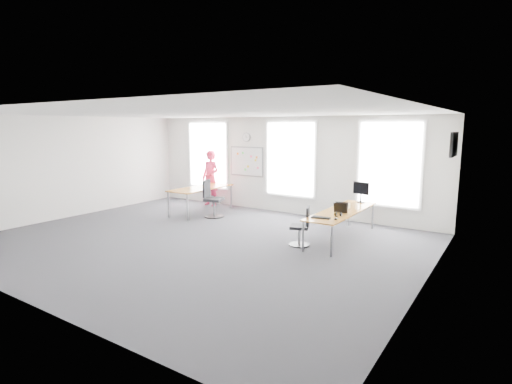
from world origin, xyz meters
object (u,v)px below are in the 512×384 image
Objects in this scene: keyboard at (321,218)px; headphones at (338,214)px; chair_right at (302,229)px; person at (210,178)px; chair_left at (212,201)px; monitor at (361,190)px; desk_left at (201,189)px; desk_right at (342,212)px.

keyboard is 0.48m from headphones.
chair_right is 5.43m from person.
person is at bearing 23.40° from chair_left.
headphones is (5.48, -2.14, -0.20)m from person.
person is at bearing -138.57° from chair_right.
chair_left is at bearing 161.27° from headphones.
keyboard is 2.30m from monitor.
monitor is at bearing 9.33° from desk_left.
person is (-0.52, 1.09, 0.21)m from desk_left.
headphones is 0.30× the size of monitor.
desk_left is at bearing -151.48° from monitor.
monitor is at bearing 77.65° from keyboard.
chair_left reaches higher than desk_right.
desk_left reaches higher than keyboard.
desk_left reaches higher than headphones.
person is at bearing 144.65° from keyboard.
person reaches higher than keyboard.
desk_left is 5.25× the size of keyboard.
person is (-5.34, 1.53, 0.29)m from desk_right.
monitor reaches higher than chair_right.
chair_right is (4.26, -1.44, -0.35)m from desk_left.
desk_right is 4.84m from desk_left.
desk_right is 1.31× the size of desk_left.
desk_left is at bearing -60.10° from person.
chair_left reaches higher than chair_right.
desk_left is at bearing 153.35° from keyboard.
desk_right is 1.04m from keyboard.
desk_left is 1.17× the size of person.
chair_left is (-4.16, 0.16, -0.17)m from desk_right.
chair_right is 5.40× the size of headphones.
desk_right is at bearing 94.45° from headphones.
chair_left reaches higher than desk_left.
chair_right is (-0.56, -1.00, -0.27)m from desk_right.
monitor reaches higher than headphones.
desk_right is 1.30m from monitor.
chair_right reaches higher than desk_right.
person is 4.49× the size of keyboard.
chair_left is at bearing -22.95° from desk_left.
desk_right is 1.17m from chair_right.
desk_right is 0.63m from headphones.
chair_right is at bearing -23.56° from person.
desk_left is 5.07m from headphones.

